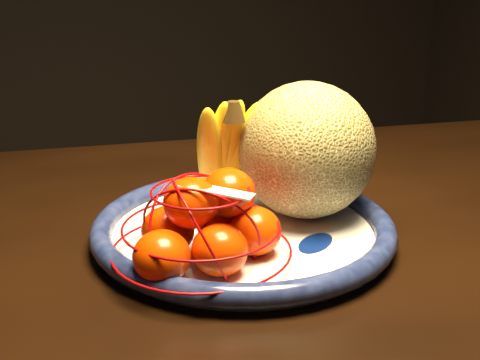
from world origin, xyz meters
name	(u,v)px	position (x,y,z in m)	size (l,w,h in m)	color
dining_table	(349,269)	(0.01, -0.07, 0.63)	(1.51, 1.02, 0.70)	black
fruit_bowl	(243,228)	(-0.15, -0.08, 0.72)	(0.35, 0.35, 0.03)	white
cantaloupe	(307,150)	(-0.06, -0.07, 0.80)	(0.16, 0.16, 0.16)	olive
banana_bunch	(222,150)	(-0.15, -0.03, 0.80)	(0.11, 0.10, 0.16)	yellow
mandarin_bag	(206,227)	(-0.21, -0.14, 0.75)	(0.20, 0.20, 0.12)	#F92600
price_tag	(217,191)	(-0.21, -0.16, 0.80)	(0.07, 0.03, 0.00)	white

